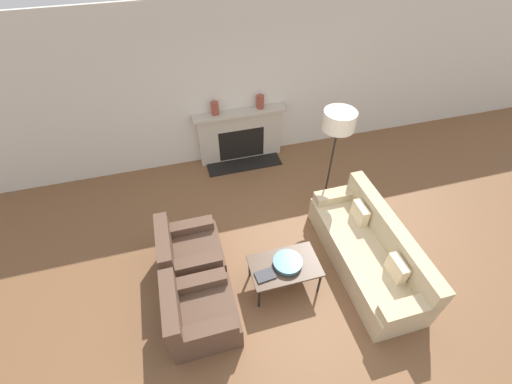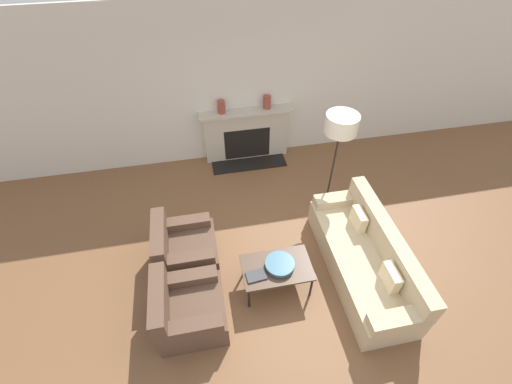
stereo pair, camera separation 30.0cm
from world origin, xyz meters
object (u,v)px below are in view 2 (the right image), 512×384
at_px(armchair_near, 187,309).
at_px(bowl, 280,264).
at_px(mantel_vase_left, 221,107).
at_px(mantel_vase_center_left, 267,102).
at_px(couch, 365,258).
at_px(book, 256,276).
at_px(armchair_far, 184,249).
at_px(coffee_table, 277,268).
at_px(floor_lamp, 340,131).
at_px(fireplace, 246,135).

height_order(armchair_near, bowl, armchair_near).
distance_m(mantel_vase_left, mantel_vase_center_left, 0.83).
xyz_separation_m(couch, book, (-1.56, -0.08, 0.15)).
distance_m(bowl, mantel_vase_left, 3.05).
bearing_deg(armchair_far, mantel_vase_center_left, -36.32).
bearing_deg(mantel_vase_center_left, armchair_near, -117.68).
distance_m(coffee_table, mantel_vase_center_left, 3.09).
bearing_deg(armchair_near, coffee_table, -76.40).
xyz_separation_m(armchair_far, mantel_vase_left, (0.88, 2.32, 0.86)).
xyz_separation_m(couch, mantel_vase_center_left, (-0.76, 2.96, 0.85)).
bearing_deg(mantel_vase_center_left, couch, -75.57).
relative_size(armchair_near, armchair_far, 1.00).
relative_size(armchair_near, mantel_vase_center_left, 3.51).
distance_m(armchair_near, coffee_table, 1.24).
bearing_deg(armchair_far, floor_lamp, -73.06).
height_order(couch, armchair_far, couch).
height_order(couch, bowl, couch).
distance_m(fireplace, mantel_vase_left, 0.78).
relative_size(armchair_far, bowl, 2.15).
bearing_deg(couch, coffee_table, -90.21).
distance_m(fireplace, couch, 3.17).
distance_m(floor_lamp, mantel_vase_left, 2.24).
xyz_separation_m(bowl, book, (-0.33, -0.09, -0.03)).
height_order(fireplace, couch, fireplace).
bearing_deg(armchair_far, mantel_vase_left, -20.74).
bearing_deg(armchair_far, bowl, -117.17).
height_order(armchair_far, book, armchair_far).
bearing_deg(bowl, fireplace, 88.65).
xyz_separation_m(fireplace, mantel_vase_center_left, (0.39, 0.02, 0.65)).
distance_m(bowl, floor_lamp, 2.08).
distance_m(coffee_table, book, 0.31).
relative_size(coffee_table, book, 3.43).
bearing_deg(coffee_table, mantel_vase_left, 96.27).
bearing_deg(bowl, couch, -0.36).
relative_size(armchair_near, book, 3.12).
bearing_deg(mantel_vase_left, armchair_near, -105.12).
relative_size(fireplace, coffee_table, 1.86).
height_order(bowl, mantel_vase_left, mantel_vase_left).
distance_m(armchair_far, floor_lamp, 2.81).
distance_m(bowl, book, 0.35).
xyz_separation_m(fireplace, mantel_vase_left, (-0.43, 0.02, 0.65)).
height_order(coffee_table, bowl, bowl).
xyz_separation_m(fireplace, armchair_far, (-1.31, -2.30, -0.21)).
distance_m(couch, coffee_table, 1.27).
distance_m(couch, armchair_near, 2.48).
distance_m(coffee_table, bowl, 0.09).
height_order(bowl, mantel_vase_center_left, mantel_vase_center_left).
bearing_deg(book, bowl, 9.59).
height_order(floor_lamp, mantel_vase_center_left, floor_lamp).
distance_m(couch, mantel_vase_left, 3.47).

